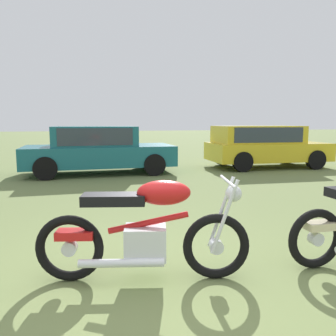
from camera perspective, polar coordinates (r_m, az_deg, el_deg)
The scene contains 4 objects.
ground_plane at distance 3.23m, azimuth -2.99°, elevation -20.79°, with size 120.00×120.00×0.00m, color olive.
motorcycle_red at distance 3.31m, azimuth -3.82°, elevation -10.73°, with size 2.06×0.81×1.02m.
car_teal at distance 10.35m, azimuth -11.96°, elevation 3.48°, with size 4.43×2.01×1.43m.
car_yellow at distance 11.96m, azimuth 15.80°, elevation 4.08°, with size 4.12×2.14×1.43m.
Camera 1 is at (-0.62, -2.77, 1.54)m, focal length 35.67 mm.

